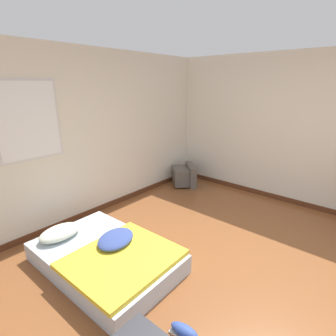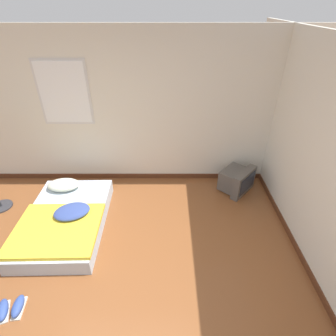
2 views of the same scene
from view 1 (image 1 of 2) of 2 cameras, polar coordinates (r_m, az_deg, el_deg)
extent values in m
plane|color=brown|center=(3.20, 15.79, -23.33)|extent=(20.00, 20.00, 0.00)
cube|color=silver|center=(4.30, -16.71, 6.75)|extent=(7.40, 0.06, 2.60)
cube|color=#562D19|center=(4.66, -15.06, -8.62)|extent=(7.40, 0.02, 0.09)
cube|color=silver|center=(3.82, -28.17, 9.05)|extent=(0.83, 0.01, 1.04)
cube|color=white|center=(3.81, -28.13, 9.04)|extent=(0.76, 0.01, 0.97)
cube|color=silver|center=(4.94, 29.92, 6.49)|extent=(0.06, 7.68, 2.60)
cube|color=#562D19|center=(5.25, 27.71, -7.06)|extent=(0.02, 7.68, 0.09)
cube|color=silver|center=(3.36, -13.50, -18.43)|extent=(1.14, 1.73, 0.23)
ellipsoid|color=silver|center=(3.64, -22.44, -12.83)|extent=(0.53, 0.35, 0.14)
cube|color=yellow|center=(3.07, -9.87, -18.85)|extent=(1.15, 1.01, 0.05)
ellipsoid|color=#384C93|center=(3.28, -11.32, -14.88)|extent=(0.59, 0.51, 0.11)
cube|color=#56514C|center=(5.58, 2.75, -1.74)|extent=(0.55, 0.57, 0.35)
cube|color=#56514C|center=(5.62, 4.94, -1.47)|extent=(0.50, 0.53, 0.44)
cube|color=#283342|center=(5.63, 5.62, -1.33)|extent=(0.33, 0.37, 0.32)
cube|color=silver|center=(2.68, 3.53, -32.52)|extent=(0.13, 0.27, 0.02)
ellipsoid|color=#334C99|center=(2.64, 3.56, -31.85)|extent=(0.14, 0.27, 0.09)
camera|label=2|loc=(3.17, 56.67, 24.97)|focal=28.00mm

